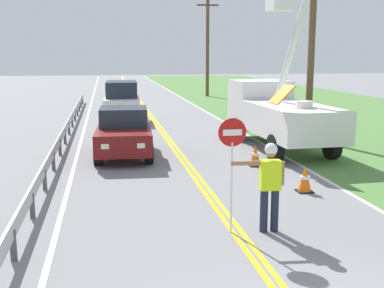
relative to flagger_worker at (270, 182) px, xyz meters
The scene contains 15 objects.
grass_verge_right 19.00m from the flagger_worker, 54.70° to the left, with size 16.00×110.00×0.01m, color #517F3D.
centerline_yellow_left 15.53m from the flagger_worker, 92.68° to the left, with size 0.11×110.00×0.01m, color yellow.
centerline_yellow_right 15.53m from the flagger_worker, 92.02° to the left, with size 0.11×110.00×0.01m, color yellow.
edge_line_right 15.80m from the flagger_worker, 79.16° to the left, with size 0.12×110.00×0.01m, color silver.
edge_line_left 16.09m from the flagger_worker, 105.30° to the left, with size 0.12×110.00×0.01m, color silver.
flagger_worker is the anchor object (origin of this frame).
stop_sign_paddle 1.02m from the flagger_worker, behind, with size 0.56×0.04×2.33m.
utility_bucket_truck 9.41m from the flagger_worker, 69.48° to the left, with size 2.67×6.88×5.92m.
oncoming_sedan_nearest 8.41m from the flagger_worker, 107.91° to the left, with size 2.08×4.19×1.70m.
oncoming_suv_second 17.87m from the flagger_worker, 97.45° to the left, with size 2.07×4.68×2.10m.
utility_pole_near 11.92m from the flagger_worker, 62.94° to the left, with size 1.80×0.28×8.68m.
utility_pole_mid 32.32m from the flagger_worker, 80.43° to the left, with size 1.80×0.28×8.11m.
traffic_cone_lead 3.29m from the flagger_worker, 54.24° to the left, with size 0.40×0.40×0.70m.
traffic_cone_mid 5.95m from the flagger_worker, 75.30° to the left, with size 0.40×0.40×0.70m.
guardrail_left_shoulder 12.95m from the flagger_worker, 111.95° to the left, with size 0.10×32.00×0.71m.
Camera 1 is at (-2.53, -4.48, 3.55)m, focal length 45.61 mm.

